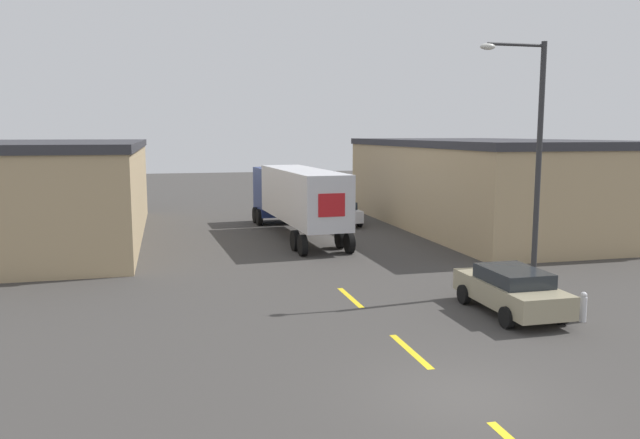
% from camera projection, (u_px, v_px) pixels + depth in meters
% --- Properties ---
extents(ground_plane, '(160.00, 160.00, 0.00)m').
position_uv_depth(ground_plane, '(462.00, 397.00, 13.69)').
color(ground_plane, '#3D3A38').
extents(road_centerline, '(0.20, 13.89, 0.01)m').
position_uv_depth(road_centerline, '(410.00, 351.00, 16.55)').
color(road_centerline, yellow).
rests_on(road_centerline, ground_plane).
extents(warehouse_left, '(10.54, 20.77, 5.30)m').
position_uv_depth(warehouse_left, '(41.00, 191.00, 33.45)').
color(warehouse_left, tan).
rests_on(warehouse_left, ground_plane).
extents(warehouse_right, '(10.82, 21.29, 5.34)m').
position_uv_depth(warehouse_right, '(485.00, 183.00, 38.23)').
color(warehouse_right, tan).
rests_on(warehouse_right, ground_plane).
extents(semi_truck, '(3.27, 13.40, 3.81)m').
position_uv_depth(semi_truck, '(295.00, 195.00, 34.88)').
color(semi_truck, navy).
rests_on(semi_truck, ground_plane).
extents(parked_car_right_near, '(2.05, 4.44, 1.49)m').
position_uv_depth(parked_car_right_near, '(511.00, 289.00, 19.90)').
color(parked_car_right_near, tan).
rests_on(parked_car_right_near, ground_plane).
extents(parked_car_right_far, '(2.05, 4.44, 1.49)m').
position_uv_depth(parked_car_right_far, '(339.00, 212.00, 39.43)').
color(parked_car_right_far, silver).
rests_on(parked_car_right_far, ground_plane).
extents(street_lamp, '(2.56, 0.32, 8.92)m').
position_uv_depth(street_lamp, '(532.00, 151.00, 22.22)').
color(street_lamp, '#2D2D30').
rests_on(street_lamp, ground_plane).
extents(fire_hydrant, '(0.22, 0.22, 0.93)m').
position_uv_depth(fire_hydrant, '(583.00, 307.00, 19.08)').
color(fire_hydrant, silver).
rests_on(fire_hydrant, ground_plane).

